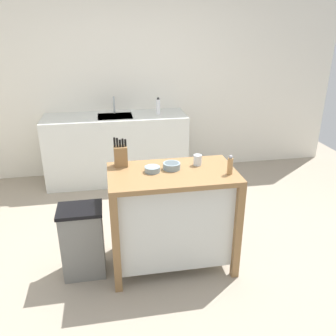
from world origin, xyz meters
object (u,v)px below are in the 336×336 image
at_px(bowl_ceramic_wide, 172,166).
at_px(pepper_grinder, 230,165).
at_px(kitchen_island, 172,214).
at_px(bowl_ceramic_small, 152,169).
at_px(knife_block, 121,155).
at_px(bottle_spray_cleaner, 158,106).
at_px(trash_bin, 83,241).
at_px(drinking_cup, 198,160).
at_px(sink_faucet, 114,105).

distance_m(bowl_ceramic_wide, pepper_grinder, 0.47).
height_order(kitchen_island, bowl_ceramic_small, bowl_ceramic_small).
bearing_deg(knife_block, bowl_ceramic_small, -35.93).
height_order(bowl_ceramic_wide, bottle_spray_cleaner, bottle_spray_cleaner).
xyz_separation_m(knife_block, trash_bin, (-0.36, -0.20, -0.67)).
xyz_separation_m(kitchen_island, knife_block, (-0.40, 0.20, 0.48)).
distance_m(pepper_grinder, bottle_spray_cleaner, 2.06).
height_order(bowl_ceramic_small, drinking_cup, drinking_cup).
bearing_deg(trash_bin, knife_block, 28.83).
distance_m(knife_block, pepper_grinder, 0.90).
bearing_deg(bowl_ceramic_wide, drinking_cup, 11.68).
xyz_separation_m(knife_block, drinking_cup, (0.64, -0.10, -0.05)).
height_order(bowl_ceramic_small, bottle_spray_cleaner, bottle_spray_cleaner).
height_order(bowl_ceramic_small, trash_bin, bowl_ceramic_small).
relative_size(sink_faucet, bottle_spray_cleaner, 1.01).
xyz_separation_m(drinking_cup, sink_faucet, (-0.62, 1.97, 0.07)).
bearing_deg(knife_block, pepper_grinder, -21.16).
bearing_deg(bowl_ceramic_wide, sink_faucet, 100.94).
xyz_separation_m(trash_bin, bottle_spray_cleaner, (0.94, 1.91, 0.68)).
bearing_deg(pepper_grinder, trash_bin, 173.95).
distance_m(drinking_cup, sink_faucet, 2.06).
relative_size(bowl_ceramic_wide, pepper_grinder, 0.89).
height_order(bowl_ceramic_wide, trash_bin, bowl_ceramic_wide).
bearing_deg(bowl_ceramic_small, sink_faucet, 96.28).
bearing_deg(trash_bin, sink_faucet, 79.69).
bearing_deg(knife_block, drinking_cup, -8.73).
xyz_separation_m(kitchen_island, drinking_cup, (0.24, 0.10, 0.44)).
xyz_separation_m(bowl_ceramic_wide, trash_bin, (-0.76, -0.05, -0.60)).
height_order(kitchen_island, sink_faucet, sink_faucet).
bearing_deg(trash_bin, kitchen_island, -0.21).
bearing_deg(bowl_ceramic_small, bottle_spray_cleaner, 79.78).
bearing_deg(bowl_ceramic_wide, kitchen_island, -94.66).
distance_m(drinking_cup, pepper_grinder, 0.31).
height_order(kitchen_island, bowl_ceramic_wide, bowl_ceramic_wide).
distance_m(trash_bin, sink_faucet, 2.21).
height_order(drinking_cup, trash_bin, drinking_cup).
distance_m(kitchen_island, pepper_grinder, 0.65).
distance_m(kitchen_island, sink_faucet, 2.16).
xyz_separation_m(sink_faucet, bottle_spray_cleaner, (0.57, -0.15, -0.01)).
distance_m(knife_block, drinking_cup, 0.65).
xyz_separation_m(bowl_ceramic_wide, drinking_cup, (0.23, 0.05, 0.02)).
bearing_deg(drinking_cup, sink_faucet, 107.50).
xyz_separation_m(bowl_ceramic_wide, bottle_spray_cleaner, (0.18, 1.86, 0.08)).
height_order(drinking_cup, pepper_grinder, pepper_grinder).
relative_size(kitchen_island, sink_faucet, 4.73).
distance_m(bowl_ceramic_wide, sink_faucet, 2.05).
relative_size(knife_block, bowl_ceramic_wide, 1.76).
distance_m(kitchen_island, drinking_cup, 0.51).
xyz_separation_m(drinking_cup, pepper_grinder, (0.20, -0.23, 0.03)).
xyz_separation_m(drinking_cup, trash_bin, (-1.00, -0.10, -0.62)).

